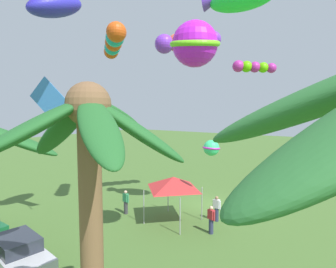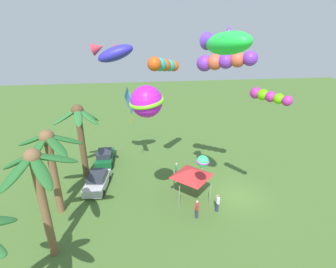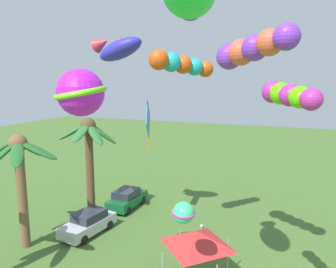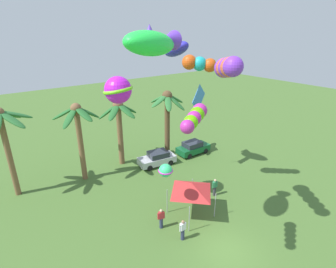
% 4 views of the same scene
% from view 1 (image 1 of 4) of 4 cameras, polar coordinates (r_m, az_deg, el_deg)
% --- Properties ---
extents(ground_plane, '(120.00, 120.00, 0.00)m').
position_cam_1_polar(ground_plane, '(21.22, 8.57, -14.22)').
color(ground_plane, '#476B2D').
extents(palm_tree_2, '(4.19, 4.51, 7.52)m').
position_cam_1_polar(palm_tree_2, '(6.17, -15.50, -7.76)').
color(palm_tree_2, brown).
rests_on(palm_tree_2, ground).
extents(parked_car_0, '(4.11, 2.26, 1.51)m').
position_cam_1_polar(parked_car_0, '(14.53, -28.40, -20.87)').
color(parked_car_0, '#BCBCC1').
rests_on(parked_car_0, ground).
extents(spectator_0, '(0.53, 0.34, 1.59)m').
position_cam_1_polar(spectator_0, '(16.49, 8.84, -16.94)').
color(spectator_0, '#2D3351').
rests_on(spectator_0, ground).
extents(spectator_1, '(0.55, 0.27, 1.59)m').
position_cam_1_polar(spectator_1, '(19.34, -8.66, -13.60)').
color(spectator_1, '#38383D').
rests_on(spectator_1, ground).
extents(spectator_2, '(0.55, 0.26, 1.59)m').
position_cam_1_polar(spectator_2, '(18.22, 9.94, -14.79)').
color(spectator_2, '#2D3351').
rests_on(spectator_2, ground).
extents(festival_tent, '(2.86, 2.86, 2.85)m').
position_cam_1_polar(festival_tent, '(17.37, 1.13, -9.99)').
color(festival_tent, '#9E9EA3').
rests_on(festival_tent, ground).
extents(kite_ball_0, '(2.86, 2.86, 1.87)m').
position_cam_1_polar(kite_ball_0, '(11.97, 5.53, 17.89)').
color(kite_ball_0, '#CB1DE3').
extents(kite_tube_1, '(3.42, 2.93, 1.46)m').
position_cam_1_polar(kite_tube_1, '(17.61, -11.04, 18.14)').
color(kite_tube_1, '#E05014').
extents(kite_tube_3, '(3.40, 3.70, 1.64)m').
position_cam_1_polar(kite_tube_3, '(19.37, 3.74, 18.35)').
color(kite_tube_3, purple).
extents(kite_fish_4, '(1.60, 3.50, 1.96)m').
position_cam_1_polar(kite_fish_4, '(15.53, -22.77, 23.52)').
color(kite_fish_4, '#322CC9').
extents(kite_tube_5, '(2.45, 1.79, 0.81)m').
position_cam_1_polar(kite_tube_5, '(18.92, 16.97, 13.01)').
color(kite_tube_5, '#C12BA0').
extents(kite_diamond_6, '(2.37, 0.87, 3.49)m').
position_cam_1_polar(kite_diamond_6, '(16.97, -23.23, 6.44)').
color(kite_diamond_6, '#3B81CE').
extents(kite_ball_7, '(1.35, 1.35, 0.90)m').
position_cam_1_polar(kite_ball_7, '(15.81, 8.89, -2.84)').
color(kite_ball_7, '#3AE385').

